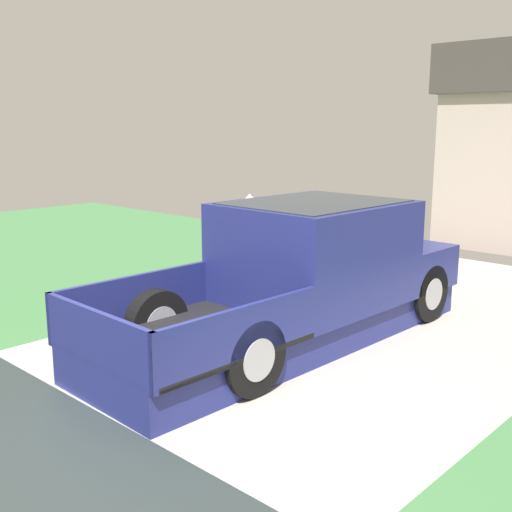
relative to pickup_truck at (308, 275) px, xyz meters
name	(u,v)px	position (x,y,z in m)	size (l,w,h in m)	color
pickup_truck	(308,275)	(0.00, 0.00, 0.00)	(2.02, 5.43, 1.73)	navy
person_with_hat	(250,242)	(-1.47, 0.44, 0.19)	(0.49, 0.49, 1.70)	black
handbag	(239,298)	(-1.49, 0.22, -0.63)	(0.33, 0.14, 0.46)	#B24C56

